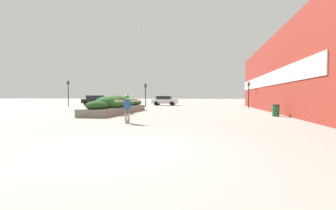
{
  "coord_description": "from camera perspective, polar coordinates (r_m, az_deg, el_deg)",
  "views": [
    {
      "loc": [
        2.11,
        -5.65,
        1.42
      ],
      "look_at": [
        -0.77,
        9.87,
        0.83
      ],
      "focal_mm": 24.0,
      "sensor_mm": 36.0,
      "label": 1
    }
  ],
  "objects": [
    {
      "name": "traffic_light_far_left",
      "position": [
        35.47,
        -24.04,
        3.66
      ],
      "size": [
        0.28,
        0.3,
        3.67
      ],
      "color": "black",
      "rests_on": "ground_plane"
    },
    {
      "name": "trash_bin",
      "position": [
        17.95,
        25.69,
        -1.25
      ],
      "size": [
        0.5,
        0.5,
        0.85
      ],
      "color": "#1E5B33",
      "rests_on": "ground_plane"
    },
    {
      "name": "car_leftmost",
      "position": [
        36.93,
        -0.85,
        1.17
      ],
      "size": [
        4.16,
        1.94,
        1.53
      ],
      "rotation": [
        0.0,
        0.0,
        -1.57
      ],
      "color": "silver",
      "rests_on": "ground_plane"
    },
    {
      "name": "building_wall_right",
      "position": [
        20.66,
        27.01,
        7.46
      ],
      "size": [
        0.67,
        34.48,
        6.86
      ],
      "color": "maroon",
      "rests_on": "ground_plane"
    },
    {
      "name": "skateboard",
      "position": [
        12.32,
        -10.32,
        -4.19
      ],
      "size": [
        0.41,
        0.66,
        0.1
      ],
      "rotation": [
        0.0,
        0.0,
        0.38
      ],
      "color": "navy",
      "rests_on": "ground_plane"
    },
    {
      "name": "planter_box",
      "position": [
        19.87,
        -12.79,
        -0.17
      ],
      "size": [
        2.1,
        9.56,
        1.54
      ],
      "color": "slate",
      "rests_on": "ground_plane"
    },
    {
      "name": "traffic_light_left",
      "position": [
        30.51,
        -5.76,
        3.53
      ],
      "size": [
        0.28,
        0.3,
        3.16
      ],
      "color": "black",
      "rests_on": "ground_plane"
    },
    {
      "name": "ground_plane",
      "position": [
        6.2,
        -9.91,
        -11.14
      ],
      "size": [
        300.0,
        300.0,
        0.0
      ],
      "primitive_type": "plane",
      "color": "#ADA89E"
    },
    {
      "name": "car_center_left",
      "position": [
        38.87,
        -17.82,
        1.19
      ],
      "size": [
        4.47,
        1.93,
        1.63
      ],
      "rotation": [
        0.0,
        0.0,
        -1.57
      ],
      "color": "black",
      "rests_on": "ground_plane"
    },
    {
      "name": "skateboarder",
      "position": [
        12.26,
        -10.35,
        -0.06
      ],
      "size": [
        1.26,
        0.57,
        1.42
      ],
      "rotation": [
        0.0,
        0.0,
        0.38
      ],
      "color": "tan",
      "rests_on": "skateboard"
    },
    {
      "name": "traffic_light_right",
      "position": [
        29.54,
        19.83,
        3.53
      ],
      "size": [
        0.28,
        0.3,
        3.21
      ],
      "color": "black",
      "rests_on": "ground_plane"
    }
  ]
}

